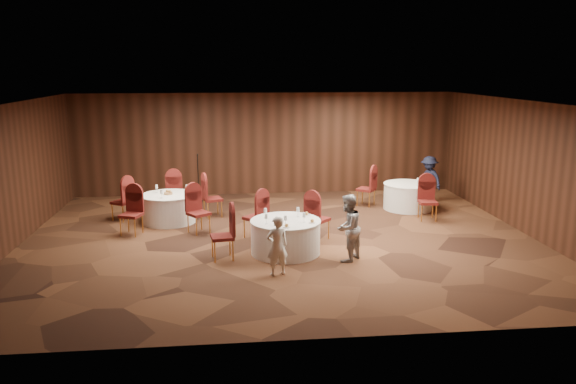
{
  "coord_description": "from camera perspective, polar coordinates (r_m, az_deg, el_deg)",
  "views": [
    {
      "loc": [
        -1.15,
        -12.64,
        3.99
      ],
      "look_at": [
        0.2,
        0.2,
        1.1
      ],
      "focal_mm": 35.0,
      "sensor_mm": 36.0,
      "label": 1
    }
  ],
  "objects": [
    {
      "name": "table_main",
      "position": [
        12.26,
        -0.25,
        -4.54
      ],
      "size": [
        1.53,
        1.53,
        0.74
      ],
      "color": "silver",
      "rests_on": "ground"
    },
    {
      "name": "chairs_right",
      "position": [
        15.89,
        10.85,
        -0.29
      ],
      "size": [
        1.9,
        2.38,
        1.0
      ],
      "color": "#45100D",
      "rests_on": "ground"
    },
    {
      "name": "table_left",
      "position": [
        15.01,
        -12.0,
        -1.6
      ],
      "size": [
        1.43,
        1.43,
        0.74
      ],
      "color": "silver",
      "rests_on": "ground"
    },
    {
      "name": "woman_a",
      "position": [
        10.92,
        -1.11,
        -5.49
      ],
      "size": [
        0.49,
        0.39,
        1.19
      ],
      "primitive_type": "imported",
      "rotation": [
        0.0,
        0.0,
        3.4
      ],
      "color": "silver",
      "rests_on": "ground"
    },
    {
      "name": "chairs_main",
      "position": [
        12.79,
        -2.19,
        -3.23
      ],
      "size": [
        2.88,
        2.14,
        1.0
      ],
      "color": "#45100D",
      "rests_on": "ground"
    },
    {
      "name": "man_c",
      "position": [
        17.36,
        14.12,
        1.28
      ],
      "size": [
        0.88,
        1.03,
        1.38
      ],
      "primitive_type": "imported",
      "rotation": [
        0.0,
        0.0,
        5.22
      ],
      "color": "black",
      "rests_on": "ground"
    },
    {
      "name": "mic_stand",
      "position": [
        17.16,
        -9.07,
        0.42
      ],
      "size": [
        0.24,
        0.24,
        1.45
      ],
      "color": "black",
      "rests_on": "ground"
    },
    {
      "name": "chairs_left",
      "position": [
        14.96,
        -12.06,
        -1.15
      ],
      "size": [
        3.06,
        3.0,
        1.0
      ],
      "color": "#45100D",
      "rests_on": "ground"
    },
    {
      "name": "tabletop_main",
      "position": [
        12.04,
        0.38,
        -2.53
      ],
      "size": [
        1.09,
        1.07,
        0.22
      ],
      "color": "silver",
      "rests_on": "table_main"
    },
    {
      "name": "woman_b",
      "position": [
        11.77,
        6.07,
        -3.64
      ],
      "size": [
        0.86,
        0.87,
        1.42
      ],
      "primitive_type": "imported",
      "rotation": [
        0.0,
        0.0,
        3.98
      ],
      "color": "#9E9EA2",
      "rests_on": "ground"
    },
    {
      "name": "tabletop_left",
      "position": [
        14.9,
        -12.07,
        0.06
      ],
      "size": [
        0.87,
        0.72,
        0.22
      ],
      "color": "silver",
      "rests_on": "table_left"
    },
    {
      "name": "ground",
      "position": [
        13.3,
        -0.77,
        -4.84
      ],
      "size": [
        12.0,
        12.0,
        0.0
      ],
      "primitive_type": "plane",
      "color": "black",
      "rests_on": "ground"
    },
    {
      "name": "table_right",
      "position": [
        16.38,
        12.08,
        -0.41
      ],
      "size": [
        1.39,
        1.39,
        0.74
      ],
      "color": "silver",
      "rests_on": "ground"
    },
    {
      "name": "room_shell",
      "position": [
        12.85,
        -0.79,
        3.55
      ],
      "size": [
        12.0,
        12.0,
        12.0
      ],
      "color": "silver",
      "rests_on": "ground"
    },
    {
      "name": "tabletop_right",
      "position": [
        16.07,
        13.06,
        1.2
      ],
      "size": [
        0.08,
        0.08,
        0.22
      ],
      "color": "silver",
      "rests_on": "table_right"
    }
  ]
}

